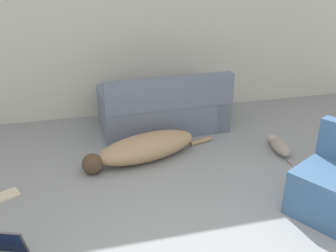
% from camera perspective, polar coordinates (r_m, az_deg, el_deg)
% --- Properties ---
extents(wall_back, '(7.63, 0.06, 2.63)m').
position_cam_1_polar(wall_back, '(5.34, -5.85, 15.45)').
color(wall_back, beige).
rests_on(wall_back, ground_plane).
extents(couch, '(1.66, 0.95, 0.80)m').
position_cam_1_polar(couch, '(5.00, -0.75, 2.48)').
color(couch, slate).
rests_on(couch, ground_plane).
extents(dog, '(1.64, 0.78, 0.29)m').
position_cam_1_polar(dog, '(4.25, -3.65, -3.36)').
color(dog, '#A38460').
rests_on(dog, ground_plane).
extents(cat, '(0.21, 0.62, 0.14)m').
position_cam_1_polar(cat, '(4.64, 16.58, -2.95)').
color(cat, gray).
rests_on(cat, ground_plane).
extents(book_cream, '(0.26, 0.23, 0.02)m').
position_cam_1_polar(book_cream, '(3.98, -23.33, -9.64)').
color(book_cream, beige).
rests_on(book_cream, ground_plane).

